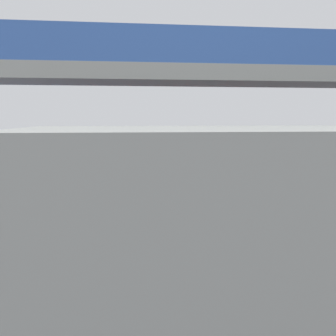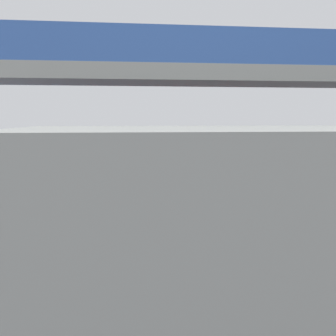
{
  "view_description": "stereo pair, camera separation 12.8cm",
  "coord_description": "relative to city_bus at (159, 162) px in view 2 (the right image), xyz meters",
  "views": [
    {
      "loc": [
        2.62,
        23.0,
        4.37
      ],
      "look_at": [
        -0.26,
        0.56,
        1.6
      ],
      "focal_mm": 43.14,
      "sensor_mm": 36.0,
      "label": 1
    },
    {
      "loc": [
        2.49,
        23.02,
        4.37
      ],
      "look_at": [
        -0.26,
        0.56,
        1.6
      ],
      "focal_mm": 43.14,
      "sensor_mm": 36.0,
      "label": 2
    }
  ],
  "objects": [
    {
      "name": "pedestrian",
      "position": [
        4.32,
        -4.28,
        -1.0
      ],
      "size": [
        0.38,
        0.38,
        1.79
      ],
      "color": "#2D2D38",
      "rests_on": "ground"
    },
    {
      "name": "pedestrian_overpass",
      "position": [
        -0.21,
        9.3,
        3.37
      ],
      "size": [
        24.17,
        2.6,
        7.14
      ],
      "color": "gray",
      "rests_on": "ground"
    },
    {
      "name": "station_building",
      "position": [
        -0.25,
        15.12,
        0.22
      ],
      "size": [
        9.0,
        5.04,
        4.2
      ],
      "color": "gray",
      "rests_on": "ground"
    },
    {
      "name": "ground",
      "position": [
        -0.21,
        -0.21,
        -1.88
      ],
      "size": [
        80.0,
        80.0,
        0.0
      ],
      "primitive_type": "plane",
      "color": "#424247"
    },
    {
      "name": "parked_van",
      "position": [
        5.14,
        6.02,
        -0.7
      ],
      "size": [
        4.8,
        2.17,
        2.05
      ],
      "color": "#33478C",
      "rests_on": "ground"
    },
    {
      "name": "lane_dash_left",
      "position": [
        -2.21,
        -3.13,
        -1.88
      ],
      "size": [
        2.0,
        0.2,
        0.01
      ],
      "primitive_type": "cube",
      "color": "silver",
      "rests_on": "ground"
    },
    {
      "name": "traffic_sign",
      "position": [
        -7.92,
        -5.02,
        0.01
      ],
      "size": [
        0.08,
        0.6,
        2.8
      ],
      "color": "slate",
      "rests_on": "ground"
    },
    {
      "name": "lane_dash_leftmost",
      "position": [
        -6.21,
        -3.13,
        -1.88
      ],
      "size": [
        2.0,
        0.2,
        0.01
      ],
      "primitive_type": "cube",
      "color": "silver",
      "rests_on": "ground"
    },
    {
      "name": "lane_dash_centre",
      "position": [
        1.79,
        -3.13,
        -1.88
      ],
      "size": [
        2.0,
        0.2,
        0.01
      ],
      "primitive_type": "cube",
      "color": "silver",
      "rests_on": "ground"
    },
    {
      "name": "lane_dash_right",
      "position": [
        5.79,
        -3.13,
        -1.88
      ],
      "size": [
        2.0,
        0.2,
        0.01
      ],
      "primitive_type": "cube",
      "color": "silver",
      "rests_on": "ground"
    },
    {
      "name": "city_bus",
      "position": [
        0.0,
        0.0,
        0.0
      ],
      "size": [
        11.54,
        2.85,
        3.15
      ],
      "color": "red",
      "rests_on": "ground"
    }
  ]
}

